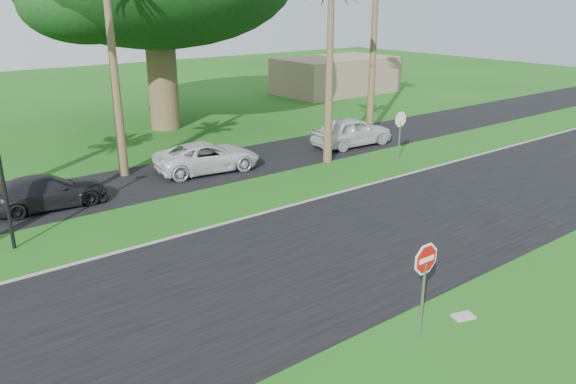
{
  "coord_description": "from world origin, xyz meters",
  "views": [
    {
      "loc": [
        -9.12,
        -10.31,
        7.76
      ],
      "look_at": [
        1.4,
        3.36,
        1.8
      ],
      "focal_mm": 35.0,
      "sensor_mm": 36.0,
      "label": 1
    }
  ],
  "objects_px": {
    "stop_sign_near": "(425,272)",
    "car_minivan": "(208,157)",
    "car_pickup": "(352,132)",
    "stop_sign_far": "(400,126)",
    "car_dark": "(47,192)"
  },
  "relations": [
    {
      "from": "car_pickup",
      "to": "car_dark",
      "type": "bearing_deg",
      "value": 93.72
    },
    {
      "from": "stop_sign_near",
      "to": "car_dark",
      "type": "bearing_deg",
      "value": 107.03
    },
    {
      "from": "stop_sign_near",
      "to": "car_dark",
      "type": "height_order",
      "value": "stop_sign_near"
    },
    {
      "from": "stop_sign_near",
      "to": "car_minivan",
      "type": "relative_size",
      "value": 0.53
    },
    {
      "from": "stop_sign_far",
      "to": "car_minivan",
      "type": "xyz_separation_m",
      "value": [
        -8.58,
        4.21,
        -1.09
      ]
    },
    {
      "from": "stop_sign_far",
      "to": "car_minivan",
      "type": "height_order",
      "value": "stop_sign_far"
    },
    {
      "from": "stop_sign_near",
      "to": "stop_sign_far",
      "type": "relative_size",
      "value": 1.0
    },
    {
      "from": "car_dark",
      "to": "car_minivan",
      "type": "distance_m",
      "value": 7.44
    },
    {
      "from": "car_dark",
      "to": "car_minivan",
      "type": "xyz_separation_m",
      "value": [
        7.42,
        0.52,
        0.04
      ]
    },
    {
      "from": "stop_sign_near",
      "to": "car_minivan",
      "type": "height_order",
      "value": "stop_sign_near"
    },
    {
      "from": "car_minivan",
      "to": "car_dark",
      "type": "bearing_deg",
      "value": 101.76
    },
    {
      "from": "stop_sign_near",
      "to": "car_pickup",
      "type": "distance_m",
      "value": 18.69
    },
    {
      "from": "car_dark",
      "to": "stop_sign_near",
      "type": "bearing_deg",
      "value": -160.18
    },
    {
      "from": "car_minivan",
      "to": "stop_sign_far",
      "type": "bearing_deg",
      "value": -108.38
    },
    {
      "from": "car_pickup",
      "to": "car_minivan",
      "type": "bearing_deg",
      "value": 89.96
    }
  ]
}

